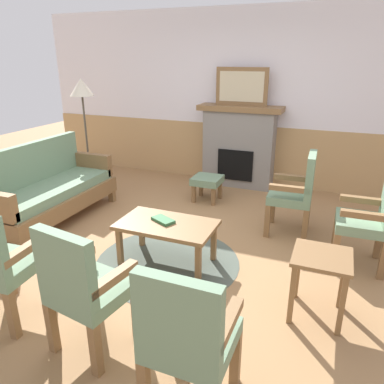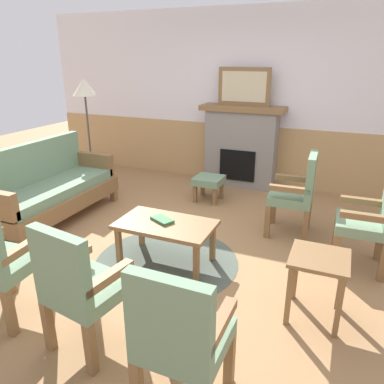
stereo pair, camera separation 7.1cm
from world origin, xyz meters
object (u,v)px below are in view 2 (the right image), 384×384
at_px(armchair_front_left, 79,284).
at_px(footstool, 209,182).
at_px(armchair_corner_left, 180,335).
at_px(fireplace, 241,146).
at_px(book_on_table, 162,220).
at_px(floor_lamp_by_couch, 85,94).
at_px(armchair_by_window_left, 298,191).
at_px(coffee_table, 166,228).
at_px(side_table, 318,269).
at_px(armchair_near_fireplace, 372,218).
at_px(framed_picture, 244,87).
at_px(couch, 51,190).

bearing_deg(armchair_front_left, footstool, 93.95).
bearing_deg(armchair_corner_left, fireplace, 101.28).
height_order(book_on_table, armchair_corner_left, armchair_corner_left).
bearing_deg(floor_lamp_by_couch, armchair_by_window_left, -8.77).
bearing_deg(armchair_front_left, coffee_table, 90.02).
distance_m(footstool, side_table, 2.67).
bearing_deg(armchair_front_left, side_table, 34.28).
bearing_deg(armchair_corner_left, armchair_near_fireplace, 64.42).
distance_m(framed_picture, armchair_corner_left, 4.30).
bearing_deg(couch, fireplace, 50.63).
bearing_deg(fireplace, armchair_near_fireplace, -46.54).
height_order(armchair_near_fireplace, armchair_by_window_left, same).
relative_size(framed_picture, couch, 0.44).
bearing_deg(armchair_by_window_left, armchair_near_fireplace, -32.43).
height_order(couch, armchair_by_window_left, same).
height_order(book_on_table, armchair_by_window_left, armchair_by_window_left).
height_order(fireplace, framed_picture, framed_picture).
bearing_deg(armchair_corner_left, framed_picture, 101.28).
bearing_deg(book_on_table, footstool, 95.27).
bearing_deg(footstool, book_on_table, -84.73).
relative_size(couch, footstool, 4.50).
relative_size(book_on_table, armchair_by_window_left, 0.24).
distance_m(book_on_table, footstool, 1.77).
height_order(framed_picture, book_on_table, framed_picture).
relative_size(armchair_near_fireplace, armchair_front_left, 1.00).
height_order(armchair_corner_left, side_table, armchair_corner_left).
xyz_separation_m(coffee_table, armchair_by_window_left, (1.10, 1.17, 0.15)).
distance_m(coffee_table, armchair_by_window_left, 1.61).
bearing_deg(couch, floor_lamp_by_couch, 105.36).
distance_m(footstool, armchair_by_window_left, 1.47).
bearing_deg(book_on_table, armchair_corner_left, -59.30).
distance_m(footstool, floor_lamp_by_couch, 2.29).
bearing_deg(side_table, couch, 168.46).
height_order(fireplace, floor_lamp_by_couch, floor_lamp_by_couch).
distance_m(fireplace, footstool, 0.96).
height_order(fireplace, book_on_table, fireplace).
bearing_deg(armchair_near_fireplace, footstool, 152.19).
bearing_deg(floor_lamp_by_couch, fireplace, 23.57).
xyz_separation_m(footstool, armchair_front_left, (0.21, -3.07, 0.25)).
distance_m(footstool, armchair_front_left, 3.09).
height_order(couch, book_on_table, couch).
xyz_separation_m(book_on_table, armchair_front_left, (0.05, -1.31, 0.08)).
bearing_deg(floor_lamp_by_couch, side_table, -28.23).
distance_m(framed_picture, armchair_front_left, 4.05).
distance_m(framed_picture, floor_lamp_by_couch, 2.40).
bearing_deg(couch, framed_picture, 50.63).
relative_size(coffee_table, side_table, 1.75).
distance_m(couch, armchair_by_window_left, 3.04).
distance_m(footstool, armchair_near_fireplace, 2.35).
height_order(couch, floor_lamp_by_couch, floor_lamp_by_couch).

